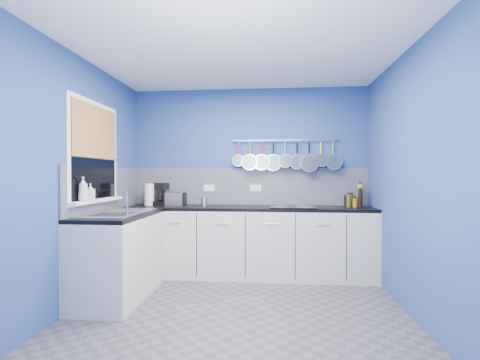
% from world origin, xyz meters
% --- Properties ---
extents(floor, '(3.20, 3.00, 0.02)m').
position_xyz_m(floor, '(0.00, 0.00, -0.01)').
color(floor, '#47474C').
rests_on(floor, ground).
extents(ceiling, '(3.20, 3.00, 0.02)m').
position_xyz_m(ceiling, '(0.00, 0.00, 2.51)').
color(ceiling, white).
rests_on(ceiling, ground).
extents(wall_back, '(3.20, 0.02, 2.50)m').
position_xyz_m(wall_back, '(0.00, 1.51, 1.25)').
color(wall_back, navy).
rests_on(wall_back, ground).
extents(wall_front, '(3.20, 0.02, 2.50)m').
position_xyz_m(wall_front, '(0.00, -1.51, 1.25)').
color(wall_front, navy).
rests_on(wall_front, ground).
extents(wall_left, '(0.02, 3.00, 2.50)m').
position_xyz_m(wall_left, '(-1.61, 0.00, 1.25)').
color(wall_left, navy).
rests_on(wall_left, ground).
extents(wall_right, '(0.02, 3.00, 2.50)m').
position_xyz_m(wall_right, '(1.61, 0.00, 1.25)').
color(wall_right, navy).
rests_on(wall_right, ground).
extents(backsplash_back, '(3.20, 0.02, 0.50)m').
position_xyz_m(backsplash_back, '(0.00, 1.49, 1.15)').
color(backsplash_back, slate).
rests_on(backsplash_back, wall_back).
extents(backsplash_left, '(0.02, 1.80, 0.50)m').
position_xyz_m(backsplash_left, '(-1.59, 0.60, 1.15)').
color(backsplash_left, slate).
rests_on(backsplash_left, wall_left).
extents(cabinet_run_back, '(3.20, 0.60, 0.86)m').
position_xyz_m(cabinet_run_back, '(0.00, 1.20, 0.43)').
color(cabinet_run_back, beige).
rests_on(cabinet_run_back, ground).
extents(worktop_back, '(3.20, 0.60, 0.04)m').
position_xyz_m(worktop_back, '(0.00, 1.20, 0.88)').
color(worktop_back, black).
rests_on(worktop_back, cabinet_run_back).
extents(cabinet_run_left, '(0.60, 1.20, 0.86)m').
position_xyz_m(cabinet_run_left, '(-1.30, 0.30, 0.43)').
color(cabinet_run_left, beige).
rests_on(cabinet_run_left, ground).
extents(worktop_left, '(0.60, 1.20, 0.04)m').
position_xyz_m(worktop_left, '(-1.30, 0.30, 0.88)').
color(worktop_left, black).
rests_on(worktop_left, cabinet_run_left).
extents(window_frame, '(0.01, 1.00, 1.10)m').
position_xyz_m(window_frame, '(-1.58, 0.30, 1.55)').
color(window_frame, white).
rests_on(window_frame, wall_left).
extents(window_glass, '(0.01, 0.90, 1.00)m').
position_xyz_m(window_glass, '(-1.57, 0.30, 1.55)').
color(window_glass, black).
rests_on(window_glass, wall_left).
extents(bamboo_blind, '(0.01, 0.90, 0.55)m').
position_xyz_m(bamboo_blind, '(-1.56, 0.30, 1.77)').
color(bamboo_blind, '#A07136').
rests_on(bamboo_blind, wall_left).
extents(window_sill, '(0.10, 0.98, 0.03)m').
position_xyz_m(window_sill, '(-1.55, 0.30, 1.04)').
color(window_sill, white).
rests_on(window_sill, wall_left).
extents(sink_unit, '(0.50, 0.95, 0.01)m').
position_xyz_m(sink_unit, '(-1.30, 0.30, 0.90)').
color(sink_unit, silver).
rests_on(sink_unit, worktop_left).
extents(mixer_tap, '(0.12, 0.08, 0.26)m').
position_xyz_m(mixer_tap, '(-1.14, 0.12, 1.03)').
color(mixer_tap, silver).
rests_on(mixer_tap, worktop_left).
extents(socket_left, '(0.15, 0.01, 0.09)m').
position_xyz_m(socket_left, '(-0.55, 1.48, 1.13)').
color(socket_left, white).
rests_on(socket_left, backsplash_back).
extents(socket_right, '(0.15, 0.01, 0.09)m').
position_xyz_m(socket_right, '(0.10, 1.48, 1.13)').
color(socket_right, white).
rests_on(socket_right, backsplash_back).
extents(pot_rail, '(1.45, 0.02, 0.02)m').
position_xyz_m(pot_rail, '(0.50, 1.45, 1.78)').
color(pot_rail, silver).
rests_on(pot_rail, wall_back).
extents(soap_bottle_a, '(0.11, 0.12, 0.24)m').
position_xyz_m(soap_bottle_a, '(-1.53, -0.01, 1.17)').
color(soap_bottle_a, white).
rests_on(soap_bottle_a, window_sill).
extents(soap_bottle_b, '(0.10, 0.10, 0.17)m').
position_xyz_m(soap_bottle_b, '(-1.53, 0.12, 1.14)').
color(soap_bottle_b, white).
rests_on(soap_bottle_b, window_sill).
extents(paper_towel, '(0.14, 0.14, 0.29)m').
position_xyz_m(paper_towel, '(-1.33, 1.27, 1.05)').
color(paper_towel, white).
rests_on(paper_towel, worktop_back).
extents(coffee_maker, '(0.21, 0.23, 0.30)m').
position_xyz_m(coffee_maker, '(-1.19, 1.31, 1.05)').
color(coffee_maker, black).
rests_on(coffee_maker, worktop_back).
extents(toaster, '(0.29, 0.19, 0.17)m').
position_xyz_m(toaster, '(-0.98, 1.28, 0.99)').
color(toaster, silver).
rests_on(toaster, worktop_back).
extents(canister, '(0.08, 0.08, 0.12)m').
position_xyz_m(canister, '(-0.57, 1.26, 0.96)').
color(canister, silver).
rests_on(canister, worktop_back).
extents(hob, '(0.58, 0.51, 0.01)m').
position_xyz_m(hob, '(0.58, 1.15, 0.91)').
color(hob, black).
rests_on(hob, worktop_back).
extents(pan_0, '(0.17, 0.07, 0.36)m').
position_xyz_m(pan_0, '(-0.13, 1.44, 1.60)').
color(pan_0, silver).
rests_on(pan_0, pot_rail).
extents(pan_1, '(0.22, 0.12, 0.41)m').
position_xyz_m(pan_1, '(0.02, 1.44, 1.58)').
color(pan_1, silver).
rests_on(pan_1, pot_rail).
extents(pan_2, '(0.22, 0.11, 0.41)m').
position_xyz_m(pan_2, '(0.18, 1.44, 1.58)').
color(pan_2, silver).
rests_on(pan_2, pot_rail).
extents(pan_3, '(0.22, 0.06, 0.41)m').
position_xyz_m(pan_3, '(0.34, 1.44, 1.57)').
color(pan_3, silver).
rests_on(pan_3, pot_rail).
extents(pan_4, '(0.19, 0.12, 0.38)m').
position_xyz_m(pan_4, '(0.50, 1.44, 1.59)').
color(pan_4, silver).
rests_on(pan_4, pot_rail).
extents(pan_5, '(0.20, 0.07, 0.39)m').
position_xyz_m(pan_5, '(0.66, 1.44, 1.58)').
color(pan_5, silver).
rests_on(pan_5, pot_rail).
extents(pan_6, '(0.25, 0.12, 0.44)m').
position_xyz_m(pan_6, '(0.82, 1.44, 1.56)').
color(pan_6, silver).
rests_on(pan_6, pot_rail).
extents(pan_7, '(0.18, 0.12, 0.37)m').
position_xyz_m(pan_7, '(0.98, 1.44, 1.60)').
color(pan_7, silver).
rests_on(pan_7, pot_rail).
extents(pan_8, '(0.22, 0.10, 0.41)m').
position_xyz_m(pan_8, '(1.14, 1.44, 1.58)').
color(pan_8, silver).
rests_on(pan_8, pot_rail).
extents(condiment_0, '(0.07, 0.07, 0.30)m').
position_xyz_m(condiment_0, '(1.46, 1.31, 1.05)').
color(condiment_0, olive).
rests_on(condiment_0, worktop_back).
extents(condiment_1, '(0.07, 0.07, 0.16)m').
position_xyz_m(condiment_1, '(1.34, 1.32, 0.98)').
color(condiment_1, '#265919').
rests_on(condiment_1, worktop_back).
extents(condiment_2, '(0.05, 0.05, 0.14)m').
position_xyz_m(condiment_2, '(1.29, 1.33, 0.97)').
color(condiment_2, black).
rests_on(condiment_2, worktop_back).
extents(condiment_3, '(0.05, 0.05, 0.22)m').
position_xyz_m(condiment_3, '(1.44, 1.23, 1.01)').
color(condiment_3, black).
rests_on(condiment_3, worktop_back).
extents(condiment_4, '(0.06, 0.06, 0.11)m').
position_xyz_m(condiment_4, '(1.37, 1.23, 0.96)').
color(condiment_4, '#8C5914').
rests_on(condiment_4, worktop_back).
extents(condiment_5, '(0.05, 0.05, 0.17)m').
position_xyz_m(condiment_5, '(1.29, 1.20, 0.98)').
color(condiment_5, brown).
rests_on(condiment_5, worktop_back).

